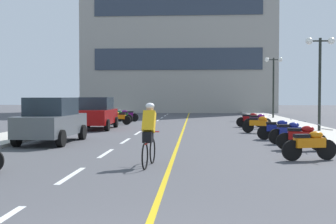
% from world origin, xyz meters
% --- Properties ---
extents(ground_plane, '(140.00, 140.00, 0.00)m').
position_xyz_m(ground_plane, '(0.00, 21.00, 0.00)').
color(ground_plane, '#47474C').
extents(curb_left, '(2.40, 72.00, 0.12)m').
position_xyz_m(curb_left, '(-7.20, 24.00, 0.06)').
color(curb_left, '#B7B2A8').
rests_on(curb_left, ground).
extents(curb_right, '(2.40, 72.00, 0.12)m').
position_xyz_m(curb_right, '(7.20, 24.00, 0.06)').
color(curb_right, '#B7B2A8').
rests_on(curb_right, ground).
extents(lane_dash_1, '(0.14, 2.20, 0.01)m').
position_xyz_m(lane_dash_1, '(-2.00, 6.00, 0.00)').
color(lane_dash_1, silver).
rests_on(lane_dash_1, ground).
extents(lane_dash_2, '(0.14, 2.20, 0.01)m').
position_xyz_m(lane_dash_2, '(-2.00, 10.00, 0.00)').
color(lane_dash_2, silver).
rests_on(lane_dash_2, ground).
extents(lane_dash_3, '(0.14, 2.20, 0.01)m').
position_xyz_m(lane_dash_3, '(-2.00, 14.00, 0.00)').
color(lane_dash_3, silver).
rests_on(lane_dash_3, ground).
extents(lane_dash_4, '(0.14, 2.20, 0.01)m').
position_xyz_m(lane_dash_4, '(-2.00, 18.00, 0.00)').
color(lane_dash_4, silver).
rests_on(lane_dash_4, ground).
extents(lane_dash_5, '(0.14, 2.20, 0.01)m').
position_xyz_m(lane_dash_5, '(-2.00, 22.00, 0.00)').
color(lane_dash_5, silver).
rests_on(lane_dash_5, ground).
extents(lane_dash_6, '(0.14, 2.20, 0.01)m').
position_xyz_m(lane_dash_6, '(-2.00, 26.00, 0.00)').
color(lane_dash_6, silver).
rests_on(lane_dash_6, ground).
extents(lane_dash_7, '(0.14, 2.20, 0.01)m').
position_xyz_m(lane_dash_7, '(-2.00, 30.00, 0.00)').
color(lane_dash_7, silver).
rests_on(lane_dash_7, ground).
extents(lane_dash_8, '(0.14, 2.20, 0.01)m').
position_xyz_m(lane_dash_8, '(-2.00, 34.00, 0.00)').
color(lane_dash_8, silver).
rests_on(lane_dash_8, ground).
extents(lane_dash_9, '(0.14, 2.20, 0.01)m').
position_xyz_m(lane_dash_9, '(-2.00, 38.00, 0.00)').
color(lane_dash_9, silver).
rests_on(lane_dash_9, ground).
extents(lane_dash_10, '(0.14, 2.20, 0.01)m').
position_xyz_m(lane_dash_10, '(-2.00, 42.00, 0.00)').
color(lane_dash_10, silver).
rests_on(lane_dash_10, ground).
extents(lane_dash_11, '(0.14, 2.20, 0.01)m').
position_xyz_m(lane_dash_11, '(-2.00, 46.00, 0.00)').
color(lane_dash_11, silver).
rests_on(lane_dash_11, ground).
extents(centre_line_yellow, '(0.12, 66.00, 0.01)m').
position_xyz_m(centre_line_yellow, '(0.25, 24.00, 0.00)').
color(centre_line_yellow, gold).
rests_on(centre_line_yellow, ground).
extents(office_building, '(22.43, 9.47, 20.25)m').
position_xyz_m(office_building, '(-1.05, 49.67, 10.12)').
color(office_building, '#9E998E').
rests_on(office_building, ground).
extents(street_lamp_mid, '(1.46, 0.36, 4.74)m').
position_xyz_m(street_lamp_mid, '(7.24, 18.58, 3.62)').
color(street_lamp_mid, black).
rests_on(street_lamp_mid, curb_right).
extents(street_lamp_far, '(1.46, 0.36, 4.94)m').
position_xyz_m(street_lamp_far, '(7.33, 32.26, 3.75)').
color(street_lamp_far, black).
rests_on(street_lamp_far, curb_right).
extents(parked_car_near, '(2.00, 4.24, 1.82)m').
position_xyz_m(parked_car_near, '(-4.83, 13.08, 0.92)').
color(parked_car_near, black).
rests_on(parked_car_near, ground).
extents(parked_car_mid, '(1.98, 4.23, 1.82)m').
position_xyz_m(parked_car_mid, '(-4.68, 20.48, 0.92)').
color(parked_car_mid, black).
rests_on(parked_car_mid, ground).
extents(motorcycle_2, '(1.67, 0.69, 0.92)m').
position_xyz_m(motorcycle_2, '(4.25, 8.83, 0.47)').
color(motorcycle_2, black).
rests_on(motorcycle_2, ground).
extents(motorcycle_3, '(1.70, 0.60, 0.92)m').
position_xyz_m(motorcycle_3, '(4.59, 11.20, 0.47)').
color(motorcycle_3, black).
rests_on(motorcycle_3, ground).
extents(motorcycle_4, '(1.67, 0.69, 0.92)m').
position_xyz_m(motorcycle_4, '(4.61, 13.28, 0.47)').
color(motorcycle_4, black).
rests_on(motorcycle_4, ground).
extents(motorcycle_5, '(1.70, 0.60, 0.92)m').
position_xyz_m(motorcycle_5, '(4.43, 14.78, 0.47)').
color(motorcycle_5, black).
rests_on(motorcycle_5, ground).
extents(motorcycle_6, '(1.64, 0.79, 0.92)m').
position_xyz_m(motorcycle_6, '(4.16, 18.34, 0.47)').
color(motorcycle_6, black).
rests_on(motorcycle_6, ground).
extents(motorcycle_7, '(1.66, 0.73, 0.92)m').
position_xyz_m(motorcycle_7, '(4.53, 21.32, 0.47)').
color(motorcycle_7, black).
rests_on(motorcycle_7, ground).
extents(motorcycle_8, '(1.70, 0.60, 0.92)m').
position_xyz_m(motorcycle_8, '(4.28, 22.75, 0.47)').
color(motorcycle_8, black).
rests_on(motorcycle_8, ground).
extents(motorcycle_9, '(1.68, 0.67, 0.92)m').
position_xyz_m(motorcycle_9, '(-4.14, 24.54, 0.47)').
color(motorcycle_9, black).
rests_on(motorcycle_9, ground).
extents(motorcycle_10, '(1.67, 0.69, 0.92)m').
position_xyz_m(motorcycle_10, '(-4.28, 26.40, 0.47)').
color(motorcycle_10, black).
rests_on(motorcycle_10, ground).
extents(motorcycle_11, '(1.70, 0.60, 0.92)m').
position_xyz_m(motorcycle_11, '(-4.15, 28.13, 0.47)').
color(motorcycle_11, black).
rests_on(motorcycle_11, ground).
extents(cyclist_rider, '(0.42, 1.77, 1.71)m').
position_xyz_m(cyclist_rider, '(-0.32, 7.49, 0.89)').
color(cyclist_rider, black).
rests_on(cyclist_rider, ground).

